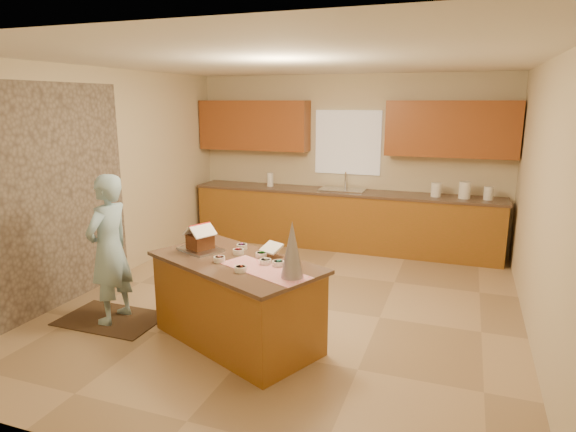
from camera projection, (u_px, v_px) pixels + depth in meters
The scene contains 28 objects.
floor at pixel (290, 305), 5.71m from camera, with size 5.50×5.50×0.00m, color tan.
ceiling at pixel (291, 61), 5.10m from camera, with size 5.50×5.50×0.00m, color silver.
wall_back at pixel (348, 161), 7.93m from camera, with size 5.50×5.50×0.00m, color beige.
wall_front at pixel (133, 267), 2.89m from camera, with size 5.50×5.50×0.00m, color beige.
wall_left at pixel (104, 178), 6.23m from camera, with size 5.50×5.50×0.00m, color beige.
wall_right at pixel (544, 206), 4.58m from camera, with size 5.50×5.50×0.00m, color beige.
stone_accent at pixel (57, 197), 5.52m from camera, with size 2.50×2.50×0.00m, color gray.
window_curtain at pixel (348, 143), 7.83m from camera, with size 1.05×0.03×1.00m, color white.
back_counter_base at pixel (342, 220), 7.86m from camera, with size 4.80×0.60×0.88m, color brown.
back_counter_top at pixel (343, 192), 7.75m from camera, with size 4.85×0.63×0.04m, color brown.
upper_cabinet_left at pixel (254, 125), 8.15m from camera, with size 1.85×0.35×0.80m, color #93451F.
upper_cabinet_right at pixel (451, 129), 7.12m from camera, with size 1.85×0.35×0.80m, color #93451F.
sink at pixel (343, 193), 7.76m from camera, with size 0.70×0.45×0.12m, color silver.
faucet at pixel (346, 180), 7.88m from camera, with size 0.03×0.03×0.28m, color silver.
island_base at pixel (237, 303), 4.76m from camera, with size 1.62×0.81×0.79m, color brown.
island_top at pixel (236, 262), 4.67m from camera, with size 1.69×0.88×0.04m, color brown.
table_runner at pixel (265, 270), 4.39m from camera, with size 0.90×0.32×0.01m, color red.
baking_tray at pixel (201, 249), 4.97m from camera, with size 0.41×0.31×0.02m, color silver.
cookbook at pixel (272, 248), 4.79m from camera, with size 0.20×0.02×0.16m, color white.
tinsel_tree at pixel (292, 250), 4.16m from camera, with size 0.20×0.20×0.50m, color silver.
rug at pixel (111, 319), 5.32m from camera, with size 1.06×0.69×0.01m, color black.
boy at pixel (109, 249), 5.13m from camera, with size 0.57×0.38×1.57m, color #97C3D6.
canister_a at pixel (436, 190), 7.26m from camera, with size 0.15×0.15×0.20m, color white.
canister_b at pixel (465, 190), 7.13m from camera, with size 0.17×0.17×0.24m, color white.
canister_c at pixel (488, 193), 7.03m from camera, with size 0.13×0.13×0.19m, color white.
paper_towel at pixel (270, 180), 8.13m from camera, with size 0.10×0.10×0.22m, color white.
gingerbread_house at pixel (200, 239), 4.95m from camera, with size 0.33×0.33×0.25m.
candy_bowls at pixel (249, 258), 4.66m from camera, with size 0.67×0.74×0.05m.
Camera 1 is at (1.78, -5.02, 2.30)m, focal length 30.86 mm.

